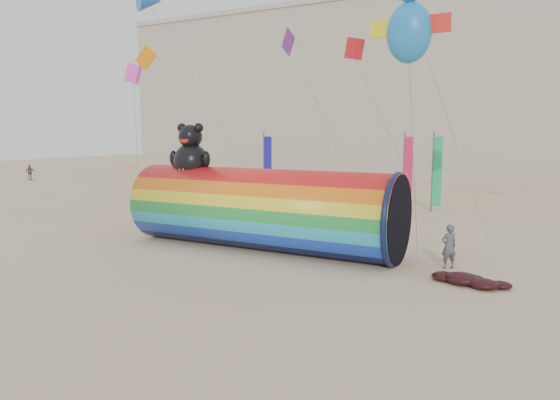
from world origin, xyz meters
The scene contains 6 objects.
ground centered at (0.00, 0.00, 0.00)m, with size 160.00×160.00×0.00m, color #CCB58C.
hotel_building centered at (-12.00, 45.95, 10.31)m, with size 60.40×15.40×20.60m.
windsock_assembly centered at (-0.97, 2.54, 1.88)m, with size 12.31×3.75×5.68m.
kite_handler centered at (6.97, 2.98, 0.85)m, with size 0.62×0.41×1.70m, color #4B4F52.
fabric_bundle centered at (7.95, 1.12, 0.17)m, with size 2.62×1.35×0.41m.
festival_banners centered at (-0.29, 15.49, 2.64)m, with size 11.03×4.00×5.20m.
Camera 1 is at (10.00, -16.35, 5.11)m, focal length 32.00 mm.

